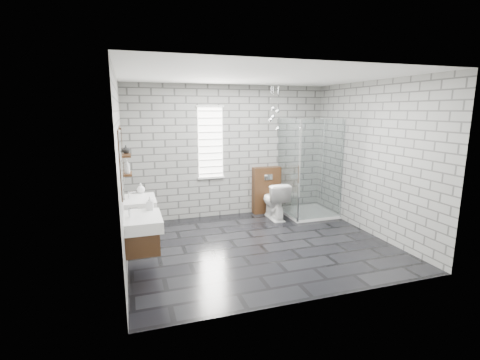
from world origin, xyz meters
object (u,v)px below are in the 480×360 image
vanity_left (140,223)px  shower_enclosure (307,193)px  toilet (274,200)px  cistern_panel (266,190)px  vanity_right (137,204)px

vanity_left → shower_enclosure: (3.41, 1.78, -0.25)m
shower_enclosure → toilet: size_ratio=2.67×
cistern_panel → vanity_right: bearing=-154.1°
vanity_left → cistern_panel: size_ratio=1.57×
toilet → cistern_panel: bearing=-89.0°
vanity_right → toilet: bearing=17.8°
vanity_right → shower_enclosure: shower_enclosure is taller
shower_enclosure → toilet: bearing=174.1°
vanity_right → shower_enclosure: bearing=13.2°
cistern_panel → toilet: (0.00, -0.44, -0.12)m
cistern_panel → shower_enclosure: 0.87m
vanity_left → toilet: size_ratio=2.06×
toilet → vanity_right: bearing=18.8°
vanity_left → toilet: vanity_left is taller
cistern_panel → toilet: 0.46m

